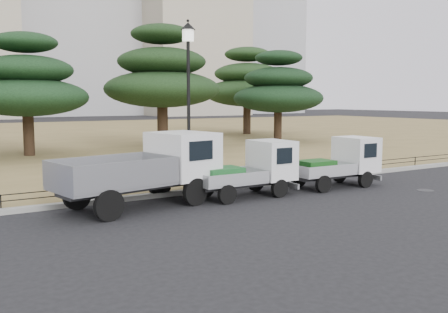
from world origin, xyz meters
TOP-DOWN VIEW (x-y plane):
  - ground at (0.00, 0.00)m, footprint 220.00×220.00m
  - lawn at (0.00, 30.60)m, footprint 120.00×56.00m
  - curb at (0.00, 2.60)m, footprint 120.00×0.25m
  - truck_large at (-3.00, 1.54)m, footprint 5.32×2.89m
  - truck_kei_front at (0.56, 1.18)m, footprint 3.51×1.55m
  - truck_kei_rear at (4.45, 1.05)m, footprint 3.50×1.55m
  - street_lamp at (-0.88, 2.90)m, footprint 0.51×0.51m
  - pipe_fence at (0.00, 2.75)m, footprint 38.00×0.04m
  - manhole at (6.50, -1.20)m, footprint 0.60×0.60m
  - pine_center_left at (-3.78, 16.60)m, footprint 6.61×6.61m
  - pine_center_right at (4.48, 17.02)m, footprint 7.36×7.36m
  - pine_east_near at (13.73, 16.95)m, footprint 6.59×6.59m
  - pine_east_far at (16.26, 24.84)m, footprint 7.68×7.68m

SIDE VIEW (x-z plane):
  - ground at x=0.00m, z-range 0.00..0.00m
  - manhole at x=6.50m, z-range 0.00..0.01m
  - lawn at x=0.00m, z-range 0.00..0.15m
  - curb at x=0.00m, z-range 0.00..0.16m
  - pipe_fence at x=0.00m, z-range 0.24..0.64m
  - truck_kei_rear at x=4.45m, z-range 0.00..1.82m
  - truck_kei_front at x=0.56m, z-range 0.00..1.84m
  - truck_large at x=-3.00m, z-range 0.12..2.32m
  - pine_east_near at x=13.73m, z-range 0.66..7.32m
  - street_lamp at x=-0.88m, z-range 1.15..6.84m
  - pine_center_left at x=-3.78m, z-range 0.67..7.39m
  - pine_east_far at x=16.26m, z-range 0.74..8.45m
  - pine_center_right at x=4.48m, z-range 0.77..8.58m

